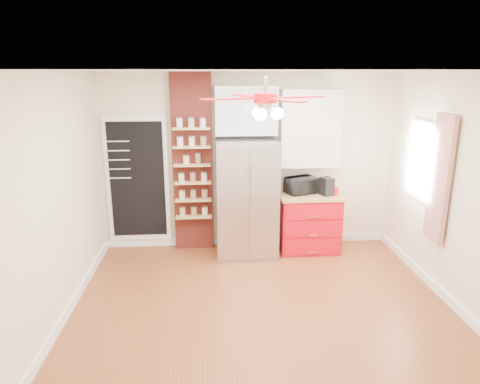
{
  "coord_description": "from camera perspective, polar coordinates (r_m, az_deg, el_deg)",
  "views": [
    {
      "loc": [
        -0.58,
        -4.47,
        2.68
      ],
      "look_at": [
        -0.2,
        0.9,
        1.17
      ],
      "focal_mm": 32.0,
      "sensor_mm": 36.0,
      "label": 1
    }
  ],
  "objects": [
    {
      "name": "floor",
      "position": [
        5.25,
        2.98,
        -15.12
      ],
      "size": [
        4.5,
        4.5,
        0.0
      ],
      "primitive_type": "plane",
      "color": "brown",
      "rests_on": "ground"
    },
    {
      "name": "ceiling",
      "position": [
        4.51,
        3.48,
        15.83
      ],
      "size": [
        4.5,
        4.5,
        0.0
      ],
      "primitive_type": "plane",
      "color": "white",
      "rests_on": "wall_back"
    },
    {
      "name": "wall_back",
      "position": [
        6.64,
        1.07,
        4.05
      ],
      "size": [
        4.5,
        0.02,
        2.7
      ],
      "primitive_type": "cube",
      "color": "beige",
      "rests_on": "floor"
    },
    {
      "name": "wall_front",
      "position": [
        2.87,
        8.26,
        -12.22
      ],
      "size": [
        4.5,
        0.02,
        2.7
      ],
      "primitive_type": "cube",
      "color": "beige",
      "rests_on": "floor"
    },
    {
      "name": "wall_left",
      "position": [
        4.96,
        -23.55,
        -1.29
      ],
      "size": [
        0.02,
        4.0,
        2.7
      ],
      "primitive_type": "cube",
      "color": "beige",
      "rests_on": "floor"
    },
    {
      "name": "wall_right",
      "position": [
        5.46,
        27.35,
        -0.28
      ],
      "size": [
        0.02,
        4.0,
        2.7
      ],
      "primitive_type": "cube",
      "color": "beige",
      "rests_on": "floor"
    },
    {
      "name": "chalkboard",
      "position": [
        6.72,
        -13.5,
        1.59
      ],
      "size": [
        0.95,
        0.05,
        1.95
      ],
      "color": "white",
      "rests_on": "wall_back"
    },
    {
      "name": "brick_pillar",
      "position": [
        6.54,
        -6.32,
        3.79
      ],
      "size": [
        0.6,
        0.16,
        2.7
      ],
      "primitive_type": "cube",
      "color": "maroon",
      "rests_on": "floor"
    },
    {
      "name": "fridge",
      "position": [
        6.39,
        0.89,
        -0.8
      ],
      "size": [
        0.9,
        0.7,
        1.75
      ],
      "primitive_type": "cube",
      "color": "#BCBCC2",
      "rests_on": "floor"
    },
    {
      "name": "upper_glass_cabinet",
      "position": [
        6.34,
        0.79,
        10.82
      ],
      "size": [
        0.9,
        0.35,
        0.7
      ],
      "primitive_type": "cube",
      "color": "white",
      "rests_on": "wall_back"
    },
    {
      "name": "red_cabinet",
      "position": [
        6.72,
        9.14,
        -3.96
      ],
      "size": [
        0.94,
        0.64,
        0.9
      ],
      "color": "red",
      "rests_on": "floor"
    },
    {
      "name": "upper_shelf_unit",
      "position": [
        6.55,
        9.34,
        8.36
      ],
      "size": [
        0.9,
        0.3,
        1.15
      ],
      "primitive_type": "cube",
      "color": "white",
      "rests_on": "wall_back"
    },
    {
      "name": "window",
      "position": [
        6.17,
        23.2,
        3.79
      ],
      "size": [
        0.04,
        0.75,
        1.05
      ],
      "primitive_type": "cube",
      "color": "white",
      "rests_on": "wall_right"
    },
    {
      "name": "curtain",
      "position": [
        5.69,
        25.1,
        1.64
      ],
      "size": [
        0.06,
        0.4,
        1.55
      ],
      "primitive_type": "cube",
      "color": "#AD2117",
      "rests_on": "wall_right"
    },
    {
      "name": "ceiling_fan",
      "position": [
        4.52,
        3.42,
        12.33
      ],
      "size": [
        1.4,
        1.4,
        0.44
      ],
      "color": "silver",
      "rests_on": "ceiling"
    },
    {
      "name": "toaster_oven",
      "position": [
        6.58,
        8.12,
        0.89
      ],
      "size": [
        0.53,
        0.46,
        0.25
      ],
      "primitive_type": "imported",
      "rotation": [
        0.0,
        0.0,
        0.4
      ],
      "color": "black",
      "rests_on": "red_cabinet"
    },
    {
      "name": "coffee_maker",
      "position": [
        6.54,
        11.48,
        0.74
      ],
      "size": [
        0.21,
        0.23,
        0.27
      ],
      "primitive_type": "cube",
      "rotation": [
        0.0,
        0.0,
        0.36
      ],
      "color": "black",
      "rests_on": "red_cabinet"
    },
    {
      "name": "canister_left",
      "position": [
        6.59,
        12.59,
        0.19
      ],
      "size": [
        0.12,
        0.12,
        0.14
      ],
      "primitive_type": "cylinder",
      "rotation": [
        0.0,
        0.0,
        0.29
      ],
      "color": "#B01F09",
      "rests_on": "red_cabinet"
    },
    {
      "name": "canister_right",
      "position": [
        6.72,
        12.26,
        0.48
      ],
      "size": [
        0.14,
        0.14,
        0.13
      ],
      "primitive_type": "cylinder",
      "rotation": [
        0.0,
        0.0,
        0.34
      ],
      "color": "red",
      "rests_on": "red_cabinet"
    },
    {
      "name": "pantry_jar_oats",
      "position": [
        6.39,
        -7.19,
        4.24
      ],
      "size": [
        0.11,
        0.11,
        0.12
      ],
      "primitive_type": "cylinder",
      "rotation": [
        0.0,
        0.0,
        -0.19
      ],
      "color": "beige",
      "rests_on": "brick_pillar"
    },
    {
      "name": "pantry_jar_beans",
      "position": [
        6.38,
        -5.63,
        4.37
      ],
      "size": [
        0.1,
        0.1,
        0.14
      ],
      "primitive_type": "cylinder",
      "rotation": [
        0.0,
        0.0,
        0.23
      ],
      "color": "brown",
      "rests_on": "brick_pillar"
    }
  ]
}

